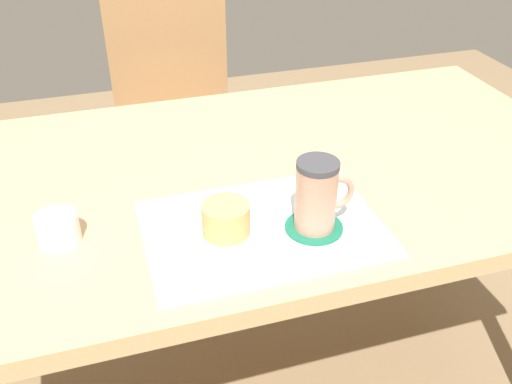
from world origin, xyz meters
TOP-DOWN VIEW (x-y plane):
  - dining_table at (0.00, 0.00)m, footprint 1.39×0.75m
  - wooden_chair at (-0.05, 0.76)m, footprint 0.44×0.44m
  - placemat at (-0.06, -0.20)m, footprint 0.40×0.28m
  - pastry_plate at (-0.13, -0.21)m, footprint 0.16×0.16m
  - pastry at (-0.13, -0.21)m, footprint 0.08×0.08m
  - coffee_coaster at (0.02, -0.23)m, footprint 0.10×0.10m
  - coffee_mug at (0.02, -0.23)m, footprint 0.10×0.07m
  - sugar_bowl at (-0.39, -0.13)m, footprint 0.07×0.07m

SIDE VIEW (x-z plane):
  - wooden_chair at x=-0.05m, z-range 0.04..0.97m
  - dining_table at x=0.00m, z-range 0.28..0.99m
  - placemat at x=-0.06m, z-range 0.70..0.71m
  - coffee_coaster at x=0.02m, z-range 0.71..0.71m
  - pastry_plate at x=-0.13m, z-range 0.71..0.72m
  - sugar_bowl at x=-0.39m, z-range 0.70..0.75m
  - pastry at x=-0.13m, z-range 0.72..0.77m
  - coffee_mug at x=0.02m, z-range 0.71..0.84m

